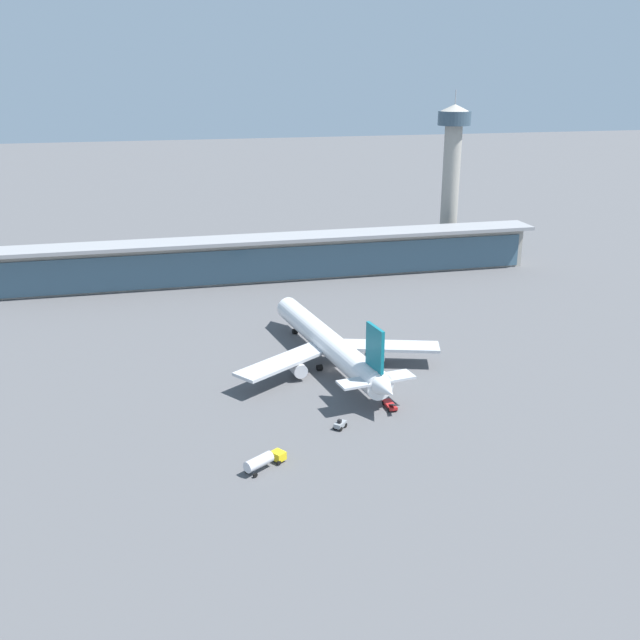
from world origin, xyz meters
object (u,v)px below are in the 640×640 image
(control_tower, at_px, (452,167))
(airliner_on_stand, at_px, (330,344))
(service_truck_near_nose_grey, at_px, (340,424))
(service_truck_mid_apron_red, at_px, (390,405))
(service_truck_under_wing_yellow, at_px, (263,461))

(control_tower, bearing_deg, airliner_on_stand, -126.12)
(service_truck_near_nose_grey, xyz_separation_m, service_truck_mid_apron_red, (12.59, 6.27, -0.07))
(airliner_on_stand, distance_m, service_truck_near_nose_grey, 32.65)
(control_tower, bearing_deg, service_truck_under_wing_yellow, -123.78)
(airliner_on_stand, bearing_deg, control_tower, 53.88)
(service_truck_near_nose_grey, xyz_separation_m, service_truck_under_wing_yellow, (-17.38, -11.83, 0.83))
(service_truck_near_nose_grey, bearing_deg, control_tower, 59.22)
(service_truck_under_wing_yellow, relative_size, service_truck_mid_apron_red, 1.23)
(airliner_on_stand, height_order, service_truck_mid_apron_red, airliner_on_stand)
(service_truck_under_wing_yellow, distance_m, control_tower, 172.48)
(airliner_on_stand, height_order, service_truck_under_wing_yellow, airliner_on_stand)
(service_truck_near_nose_grey, relative_size, control_tower, 0.05)
(airliner_on_stand, xyz_separation_m, service_truck_near_nose_grey, (-5.87, -31.77, -4.79))
(service_truck_mid_apron_red, bearing_deg, service_truck_under_wing_yellow, -148.88)
(service_truck_near_nose_grey, bearing_deg, service_truck_mid_apron_red, 26.46)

